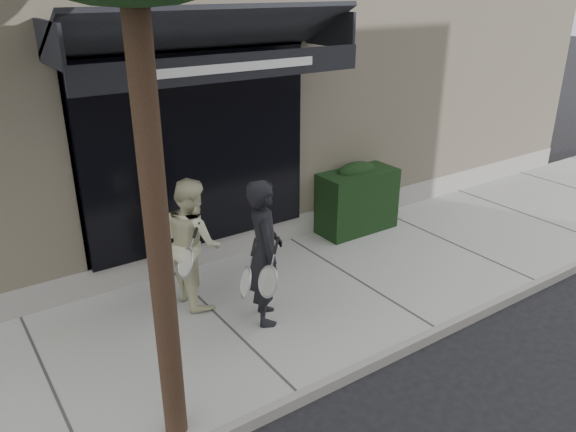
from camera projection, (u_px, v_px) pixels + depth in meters
ground at (352, 284)px, 7.82m from camera, size 80.00×80.00×0.00m
sidewalk at (352, 280)px, 7.80m from camera, size 20.00×3.00×0.12m
curb at (437, 333)px, 6.61m from camera, size 20.00×0.10×0.14m
building_facade at (186, 49)px, 10.53m from camera, size 14.30×8.04×5.64m
hedge at (355, 198)px, 9.09m from camera, size 1.30×0.70×1.14m
pedestrian_front at (264, 253)px, 6.47m from camera, size 0.90×0.92×1.77m
pedestrian_back at (193, 242)px, 6.89m from camera, size 0.65×0.83×1.64m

